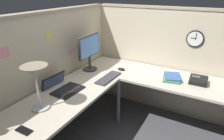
{
  "coord_description": "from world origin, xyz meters",
  "views": [
    {
      "loc": [
        -1.89,
        -0.87,
        1.81
      ],
      "look_at": [
        0.14,
        0.25,
        0.83
      ],
      "focal_mm": 31.14,
      "sensor_mm": 36.0,
      "label": 1
    }
  ],
  "objects": [
    {
      "name": "keyboard",
      "position": [
        0.07,
        0.26,
        0.74
      ],
      "size": [
        0.43,
        0.15,
        0.02
      ],
      "primitive_type": "cube",
      "rotation": [
        0.0,
        0.0,
        -0.03
      ],
      "color": "#38383D",
      "rests_on": "desk"
    },
    {
      "name": "book_stack",
      "position": [
        0.45,
        -0.46,
        0.75
      ],
      "size": [
        0.33,
        0.27,
        0.04
      ],
      "color": "#3F7F4C",
      "rests_on": "desk"
    },
    {
      "name": "pinned_note_rightmost",
      "position": [
        -0.88,
        0.82,
        1.26
      ],
      "size": [
        0.11,
        0.0,
        0.09
      ],
      "primitive_type": "cube",
      "color": "pink"
    },
    {
      "name": "pinned_note_leftmost",
      "position": [
        0.02,
        0.82,
        1.02
      ],
      "size": [
        0.07,
        0.0,
        0.08
      ],
      "primitive_type": "cube",
      "color": "pink"
    },
    {
      "name": "cubicle_wall_back",
      "position": [
        -0.36,
        0.87,
        0.79
      ],
      "size": [
        2.57,
        0.12,
        1.58
      ],
      "color": "beige",
      "rests_on": "ground"
    },
    {
      "name": "desk",
      "position": [
        -0.15,
        -0.05,
        0.63
      ],
      "size": [
        2.35,
        2.15,
        0.73
      ],
      "color": "beige",
      "rests_on": "ground"
    },
    {
      "name": "desk_lamp_dome",
      "position": [
        -0.83,
        0.51,
        1.09
      ],
      "size": [
        0.24,
        0.24,
        0.44
      ],
      "color": "#B7BABF",
      "rests_on": "desk"
    },
    {
      "name": "pinned_note_middle",
      "position": [
        -0.33,
        0.82,
        1.3
      ],
      "size": [
        0.07,
        0.0,
        0.09
      ],
      "primitive_type": "cube",
      "color": "#EAD84C"
    },
    {
      "name": "computer_mouse",
      "position": [
        0.4,
        0.24,
        0.75
      ],
      "size": [
        0.06,
        0.1,
        0.03
      ],
      "primitive_type": "ellipsoid",
      "color": "black",
      "rests_on": "desk"
    },
    {
      "name": "monitor",
      "position": [
        0.2,
        0.64,
        1.02
      ],
      "size": [
        0.46,
        0.2,
        0.5
      ],
      "color": "#38383D",
      "rests_on": "desk"
    },
    {
      "name": "ground_plane",
      "position": [
        0.0,
        0.0,
        0.0
      ],
      "size": [
        6.8,
        6.8,
        0.0
      ],
      "primitive_type": "plane",
      "color": "#47474C"
    },
    {
      "name": "laptop",
      "position": [
        -0.43,
        0.6,
        0.75
      ],
      "size": [
        0.35,
        0.39,
        0.22
      ],
      "color": "black",
      "rests_on": "desk"
    },
    {
      "name": "wall_clock",
      "position": [
        0.82,
        -0.62,
        1.2
      ],
      "size": [
        0.04,
        0.22,
        0.22
      ],
      "color": "black"
    },
    {
      "name": "cell_phone",
      "position": [
        -1.13,
        0.37,
        0.73
      ],
      "size": [
        0.07,
        0.14,
        0.01
      ],
      "primitive_type": "cube",
      "rotation": [
        0.0,
        0.0,
        0.01
      ],
      "color": "black",
      "rests_on": "desk"
    },
    {
      "name": "office_phone",
      "position": [
        0.48,
        -0.77,
        0.77
      ],
      "size": [
        0.19,
        0.21,
        0.11
      ],
      "color": "black",
      "rests_on": "desk"
    },
    {
      "name": "cubicle_wall_right",
      "position": [
        0.87,
        -0.27,
        0.79
      ],
      "size": [
        0.12,
        2.37,
        1.58
      ],
      "color": "beige",
      "rests_on": "ground"
    }
  ]
}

